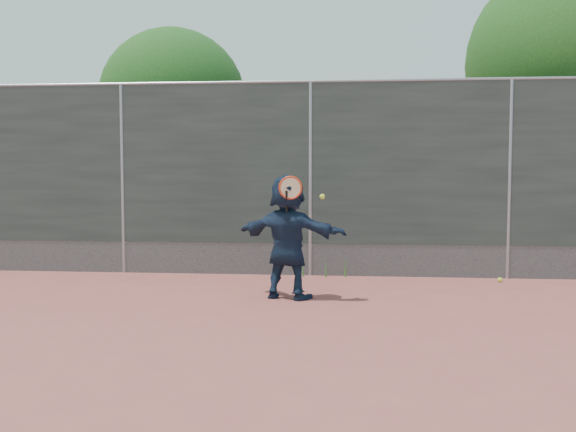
{
  "coord_description": "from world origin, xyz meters",
  "views": [
    {
      "loc": [
        0.62,
        -6.43,
        1.63
      ],
      "look_at": [
        -0.17,
        1.66,
        1.06
      ],
      "focal_mm": 40.0,
      "sensor_mm": 36.0,
      "label": 1
    }
  ],
  "objects": [
    {
      "name": "swing_action",
      "position": [
        -0.08,
        1.47,
        1.39
      ],
      "size": [
        0.57,
        0.17,
        0.51
      ],
      "color": "red",
      "rests_on": "ground"
    },
    {
      "name": "tree_left",
      "position": [
        -2.85,
        6.55,
        2.94
      ],
      "size": [
        3.15,
        3.0,
        4.53
      ],
      "color": "#382314",
      "rests_on": "ground"
    },
    {
      "name": "weed_clump",
      "position": [
        0.29,
        3.38,
        0.13
      ],
      "size": [
        0.68,
        0.07,
        0.3
      ],
      "color": "#387226",
      "rests_on": "ground"
    },
    {
      "name": "ground",
      "position": [
        0.0,
        0.0,
        0.0
      ],
      "size": [
        80.0,
        80.0,
        0.0
      ],
      "primitive_type": "plane",
      "color": "#9E4C42",
      "rests_on": "ground"
    },
    {
      "name": "ball_ground",
      "position": [
        2.82,
        3.16,
        0.03
      ],
      "size": [
        0.07,
        0.07,
        0.07
      ],
      "primitive_type": "sphere",
      "color": "#C2E031",
      "rests_on": "ground"
    },
    {
      "name": "fence",
      "position": [
        -0.0,
        3.5,
        1.58
      ],
      "size": [
        20.0,
        0.06,
        3.03
      ],
      "color": "#38423D",
      "rests_on": "ground"
    },
    {
      "name": "player",
      "position": [
        -0.17,
        1.66,
        0.79
      ],
      "size": [
        1.54,
        0.91,
        1.59
      ],
      "primitive_type": "imported",
      "rotation": [
        0.0,
        0.0,
        2.82
      ],
      "color": "#16253D",
      "rests_on": "ground"
    }
  ]
}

